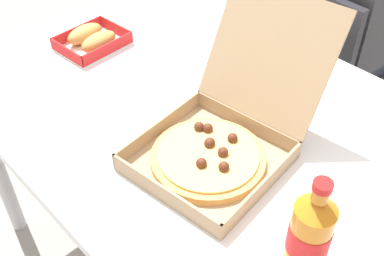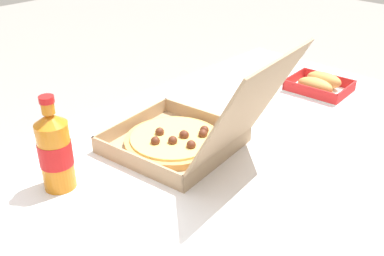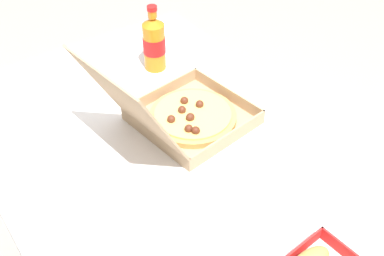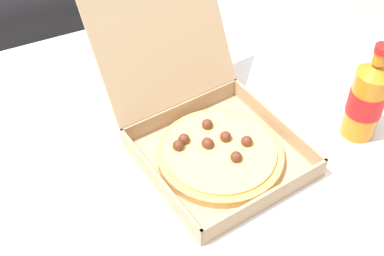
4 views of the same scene
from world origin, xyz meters
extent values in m
cube|color=white|center=(0.00, 0.00, 0.70)|extent=(1.41, 0.90, 0.03)
cylinder|color=#B7B7BC|center=(0.63, -0.38, 0.34)|extent=(0.05, 0.05, 0.69)
cube|color=tan|center=(0.11, -0.12, 0.72)|extent=(0.33, 0.33, 0.01)
cube|color=tan|center=(0.13, -0.27, 0.74)|extent=(0.29, 0.04, 0.04)
cube|color=tan|center=(-0.03, -0.14, 0.74)|extent=(0.04, 0.29, 0.04)
cube|color=tan|center=(0.25, -0.11, 0.74)|extent=(0.04, 0.29, 0.04)
cube|color=tan|center=(0.09, 0.02, 0.74)|extent=(0.29, 0.04, 0.04)
cube|color=tan|center=(0.08, 0.09, 0.90)|extent=(0.31, 0.18, 0.26)
cylinder|color=tan|center=(0.11, -0.12, 0.73)|extent=(0.25, 0.25, 0.02)
cylinder|color=#EAC666|center=(0.11, -0.12, 0.75)|extent=(0.22, 0.22, 0.01)
sphere|color=#562819|center=(0.13, -0.16, 0.75)|extent=(0.02, 0.02, 0.02)
sphere|color=#562819|center=(0.12, -0.05, 0.75)|extent=(0.02, 0.02, 0.02)
sphere|color=#562819|center=(0.05, -0.07, 0.75)|extent=(0.02, 0.02, 0.02)
sphere|color=#562819|center=(0.09, -0.10, 0.75)|extent=(0.02, 0.02, 0.02)
sphere|color=#562819|center=(0.04, -0.08, 0.75)|extent=(0.02, 0.02, 0.02)
sphere|color=#562819|center=(0.09, -0.10, 0.75)|extent=(0.02, 0.02, 0.02)
sphere|color=#562819|center=(0.13, -0.10, 0.75)|extent=(0.02, 0.02, 0.02)
sphere|color=#562819|center=(0.17, -0.13, 0.75)|extent=(0.02, 0.02, 0.02)
cube|color=red|center=(-0.47, -0.13, 0.74)|extent=(0.15, 0.02, 0.03)
cube|color=red|center=(-0.40, -0.03, 0.74)|extent=(0.02, 0.19, 0.03)
cylinder|color=orange|center=(0.41, -0.18, 0.80)|extent=(0.07, 0.07, 0.16)
cone|color=orange|center=(0.41, -0.18, 0.89)|extent=(0.07, 0.07, 0.02)
cylinder|color=orange|center=(0.41, -0.18, 0.92)|extent=(0.03, 0.03, 0.02)
cylinder|color=red|center=(0.41, -0.18, 0.94)|extent=(0.03, 0.03, 0.01)
cylinder|color=red|center=(0.41, -0.18, 0.81)|extent=(0.07, 0.07, 0.06)
cube|color=white|center=(0.55, 0.15, 0.72)|extent=(0.24, 0.19, 0.00)
camera|label=1|loc=(0.62, -0.65, 1.47)|focal=44.21mm
camera|label=2|loc=(0.81, 0.62, 1.32)|focal=42.12mm
camera|label=3|loc=(-0.76, 0.49, 1.62)|focal=44.61mm
camera|label=4|loc=(-0.24, -0.71, 1.49)|focal=47.20mm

